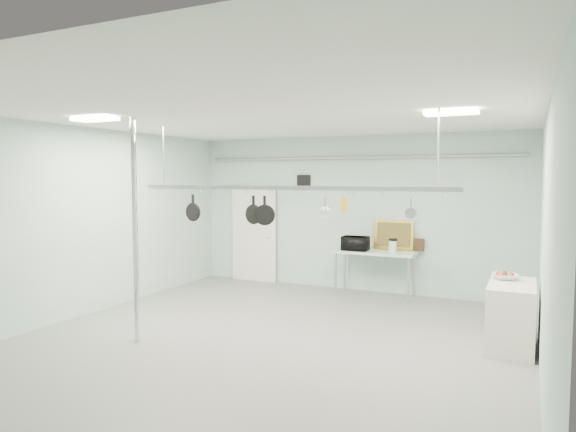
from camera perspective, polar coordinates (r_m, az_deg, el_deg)
The scene contains 25 objects.
floor at distance 7.41m, azimuth -2.94°, elevation -14.15°, with size 8.00×8.00×0.00m, color gray.
ceiling at distance 7.08m, azimuth -3.05°, elevation 11.16°, with size 7.00×8.00×0.02m, color silver.
back_wall at distance 10.73m, azimuth 7.18°, elevation 0.29°, with size 7.00×0.02×3.20m, color silver.
right_wall at distance 6.23m, azimuth 26.59°, elevation -3.02°, with size 0.02×8.00×3.20m, color silver.
door at distance 11.66m, azimuth -3.73°, elevation -2.08°, with size 1.10×0.10×2.20m, color silver.
wall_vent at distance 11.08m, azimuth 1.75°, elevation 3.82°, with size 0.30×0.04×0.30m, color black.
conduit_pipe at distance 10.63m, azimuth 7.08°, elevation 6.46°, with size 0.07×0.07×6.60m, color gray.
chrome_pole at distance 7.56m, azimuth -16.63°, elevation -1.53°, with size 0.08×0.08×3.20m, color silver.
prep_table at distance 10.27m, azimuth 9.64°, elevation -4.22°, with size 1.60×0.70×0.91m.
side_cabinet at distance 7.82m, azimuth 23.56°, elevation -10.09°, with size 0.60×1.20×0.90m, color beige.
pot_rack at distance 7.20m, azimuth -0.48°, elevation 3.39°, with size 4.80×0.06×1.00m.
light_panel_left at distance 7.77m, azimuth -20.67°, elevation 10.06°, with size 0.65×0.30×0.05m, color white.
light_panel_right at distance 6.90m, azimuth 17.68°, elevation 10.89°, with size 0.65×0.30×0.05m, color white.
microwave at distance 10.23m, azimuth 7.51°, elevation -3.04°, with size 0.50×0.34×0.28m, color black.
coffee_canister at distance 10.09m, azimuth 11.57°, elevation -3.34°, with size 0.15×0.15×0.23m, color silver.
painting_large at distance 10.44m, azimuth 11.68°, elevation -2.11°, with size 0.78×0.05×0.58m, color gold.
painting_small at distance 10.36m, azimuth 14.08°, elevation -3.11°, with size 0.30×0.04×0.25m, color black.
fruit_bowl at distance 7.94m, azimuth 22.97°, elevation -6.21°, with size 0.35×0.35×0.09m, color silver.
skillet_left at distance 8.02m, azimuth -10.52°, elevation 0.99°, with size 0.28×0.06×0.39m, color black, non-canonical shape.
skillet_mid at distance 7.44m, azimuth -3.87°, elevation 0.72°, with size 0.29×0.06×0.41m, color black, non-canonical shape.
skillet_right at distance 7.36m, azimuth -2.61°, elevation 0.67°, with size 0.30×0.06×0.41m, color black, non-canonical shape.
whisk at distance 6.97m, azimuth 4.15°, elevation 0.92°, with size 0.16×0.16×0.30m, color silver, non-canonical shape.
grater at distance 6.87m, azimuth 6.30°, elevation 1.25°, with size 0.08×0.02×0.21m, color gold, non-canonical shape.
saucepan at distance 6.63m, azimuth 13.50°, elevation 0.85°, with size 0.14×0.09×0.25m, color #B4B4B9, non-canonical shape.
fruit_cluster at distance 7.93m, azimuth 22.98°, elevation -5.93°, with size 0.24×0.24×0.09m, color #9A110E, non-canonical shape.
Camera 1 is at (3.34, -6.18, 2.35)m, focal length 32.00 mm.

